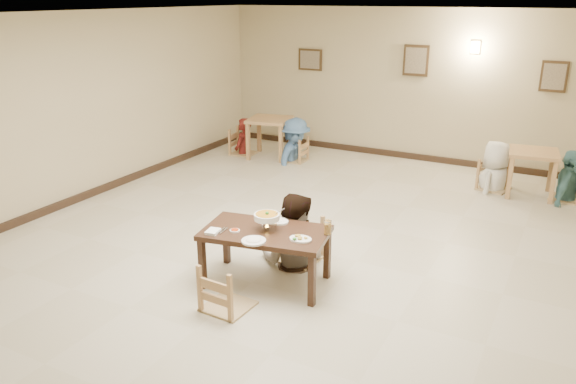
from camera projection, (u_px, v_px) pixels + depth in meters
The scene contains 31 objects.
floor at pixel (295, 248), 7.57m from camera, with size 10.00×10.00×0.00m, color beige.
ceiling at pixel (296, 15), 6.57m from camera, with size 10.00×10.00×0.00m, color silver.
wall_back at pixel (410, 86), 11.23m from camera, with size 10.00×10.00×0.00m, color #C0B18C.
wall_left at pixel (70, 110), 8.84m from camera, with size 10.00×10.00×0.00m, color #C0B18C.
baseboard_back at pixel (404, 155), 11.69m from camera, with size 8.00×0.06×0.12m, color black.
baseboard_left at pixel (83, 196), 9.30m from camera, with size 0.06×10.00×0.12m, color black.
picture_a at pixel (310, 60), 12.04m from camera, with size 0.55×0.04×0.45m.
picture_b at pixel (416, 61), 10.99m from camera, with size 0.50×0.04×0.60m.
picture_c at pixel (554, 77), 9.93m from camera, with size 0.45×0.04×0.55m.
wall_sconce at pixel (475, 47), 10.40m from camera, with size 0.16×0.05×0.22m, color #FFD88C.
main_table at pixel (266, 237), 6.46m from camera, with size 1.55×1.04×0.67m.
chair_far at pixel (299, 221), 7.06m from camera, with size 0.50×0.50×1.06m.
chair_near at pixel (227, 265), 5.95m from camera, with size 0.48×0.48×1.03m.
main_diner at pixel (293, 194), 6.87m from camera, with size 0.90×0.70×1.84m, color gray.
curry_warmer at pixel (267, 217), 6.41m from camera, with size 0.33×0.30×0.27m.
rice_plate_far at pixel (277, 221), 6.67m from camera, with size 0.29×0.29×0.07m.
rice_plate_near at pixel (254, 241), 6.14m from camera, with size 0.27×0.27×0.06m.
fried_plate at pixel (300, 239), 6.18m from camera, with size 0.25×0.25×0.06m.
chili_dish at pixel (235, 230), 6.40m from camera, with size 0.12×0.12×0.02m.
napkin_cutlery at pixel (213, 231), 6.37m from camera, with size 0.19×0.28×0.03m.
drink_glass at pixel (328, 228), 6.31m from camera, with size 0.08×0.08×0.17m.
bg_table_left at pixel (269, 125), 11.57m from camera, with size 0.97×0.97×0.82m.
bg_table_right at pixel (533, 159), 9.34m from camera, with size 0.87×0.87×0.77m.
bg_chair_ll at pixel (243, 130), 11.83m from camera, with size 0.49×0.49×1.04m.
bg_chair_lr at pixel (295, 139), 11.35m from camera, with size 0.44×0.44×0.94m.
bg_chair_rl at pixel (496, 161), 9.66m from camera, with size 0.48×0.48×1.02m.
bg_chair_rr at pixel (570, 171), 9.19m from camera, with size 0.46×0.46×0.97m.
bg_diner_a at pixel (243, 118), 11.74m from camera, with size 0.56×0.37×1.55m, color #5F1815.
bg_diner_b at pixel (295, 118), 11.21m from camera, with size 1.15×0.66×1.77m, color #5078AA.
bg_diner_c at pixel (499, 141), 9.55m from camera, with size 0.84×0.55×1.72m, color silver.
bg_diner_d at pixel (573, 150), 9.07m from camera, with size 0.99×0.41×1.68m, color teal.
Camera 1 is at (3.15, -6.13, 3.23)m, focal length 35.00 mm.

